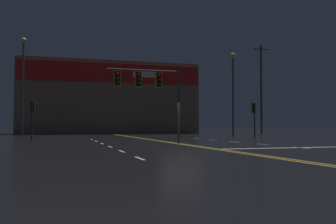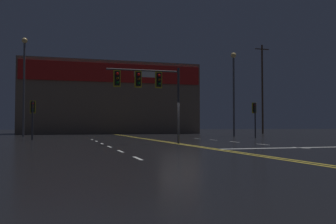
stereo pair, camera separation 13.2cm
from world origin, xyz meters
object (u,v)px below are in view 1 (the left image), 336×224
object	(u,v)px
traffic_signal_corner_northwest	(32,111)
streetlight_far_right	(23,74)
traffic_signal_median	(147,84)
traffic_signal_corner_northeast	(254,112)
streetlight_median_approach	(233,82)

from	to	relation	value
traffic_signal_corner_northwest	streetlight_far_right	world-z (taller)	streetlight_far_right
streetlight_far_right	traffic_signal_corner_northwest	bearing A→B (deg)	-81.30
traffic_signal_median	traffic_signal_corner_northeast	bearing A→B (deg)	36.75
streetlight_far_right	streetlight_median_approach	bearing A→B (deg)	-12.70
traffic_signal_median	traffic_signal_corner_northeast	size ratio (longest dim) A/B	1.43
traffic_signal_corner_northeast	traffic_signal_corner_northwest	bearing A→B (deg)	-178.57
traffic_signal_corner_northwest	streetlight_median_approach	xyz separation A→B (m)	(19.54, 5.20, 3.46)
traffic_signal_corner_northwest	traffic_signal_corner_northeast	world-z (taller)	traffic_signal_corner_northeast
traffic_signal_corner_northeast	streetlight_far_right	bearing A→B (deg)	155.58
traffic_signal_corner_northeast	streetlight_median_approach	size ratio (longest dim) A/B	0.37
traffic_signal_median	traffic_signal_corner_northeast	world-z (taller)	traffic_signal_median
traffic_signal_corner_northwest	traffic_signal_corner_northeast	xyz separation A→B (m)	(19.32, 0.48, 0.16)
traffic_signal_median	streetlight_median_approach	distance (m)	18.85
traffic_signal_median	streetlight_far_right	xyz separation A→B (m)	(-8.52, 18.67, 2.78)
traffic_signal_corner_northeast	streetlight_median_approach	xyz separation A→B (m)	(0.22, 4.72, 3.30)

